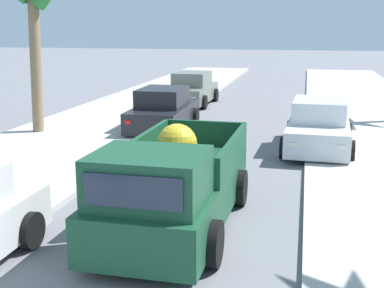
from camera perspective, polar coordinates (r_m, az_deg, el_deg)
The scene contains 7 objects.
sidewalk_left at distance 16.82m, azimuth -14.24°, elevation 0.09°, with size 5.24×60.00×0.12m, color #B2AFA8.
curb_left at distance 16.31m, azimuth -10.41°, elevation -0.15°, with size 0.16×60.00×0.10m, color silver.
curb_right at distance 15.15m, azimuth 17.68°, elevation -1.56°, with size 0.16×60.00×0.10m, color silver.
pickup_truck at distance 9.43m, azimuth -2.07°, elevation -4.88°, with size 2.28×5.24×1.80m.
car_right_near at distance 24.75m, azimuth -0.04°, elevation 6.05°, with size 2.11×4.30×1.54m.
car_right_mid at distance 15.98m, azimuth 13.82°, elevation 1.85°, with size 2.15×4.31×1.54m.
car_left_far at distance 18.55m, azimuth -3.20°, elevation 3.70°, with size 2.06×4.28×1.54m.
Camera 1 is at (2.37, -2.63, 3.68)m, focal length 48.21 mm.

